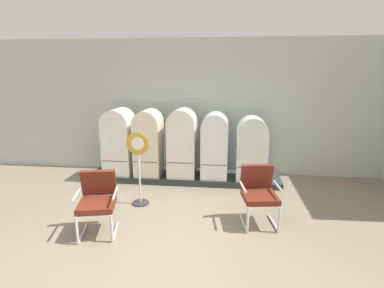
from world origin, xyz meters
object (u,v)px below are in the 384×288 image
refrigerator_1 (149,140)px  armchair_left (97,198)px  refrigerator_3 (215,143)px  sign_stand (139,171)px  refrigerator_0 (119,139)px  refrigerator_4 (252,147)px  refrigerator_2 (182,141)px  armchair_right (259,191)px

refrigerator_1 → armchair_left: size_ratio=1.55×
refrigerator_3 → sign_stand: (-1.35, -1.35, -0.25)m
refrigerator_0 → refrigerator_3: 2.21m
refrigerator_0 → sign_stand: bearing=-57.5°
refrigerator_1 → refrigerator_4: size_ratio=1.08×
refrigerator_2 → armchair_right: size_ratio=1.59×
refrigerator_3 → armchair_left: size_ratio=1.50×
armchair_left → sign_stand: bearing=71.0°
sign_stand → refrigerator_3: bearing=45.1°
refrigerator_0 → armchair_left: 2.49m
refrigerator_0 → refrigerator_3: size_ratio=1.05×
armchair_left → armchair_right: 2.58m
refrigerator_3 → refrigerator_2: bearing=-178.7°
refrigerator_0 → refrigerator_2: (1.48, -0.02, 0.01)m
refrigerator_2 → armchair_left: refrigerator_2 is taller
refrigerator_4 → armchair_left: bearing=-137.0°
refrigerator_1 → refrigerator_4: bearing=-1.1°
refrigerator_4 → armchair_left: refrigerator_4 is taller
refrigerator_3 → refrigerator_4: 0.81m
refrigerator_1 → armchair_left: refrigerator_1 is taller
sign_stand → armchair_left: bearing=-109.0°
refrigerator_3 → refrigerator_4: bearing=-3.6°
refrigerator_4 → armchair_left: size_ratio=1.43×
refrigerator_4 → sign_stand: size_ratio=0.99×
refrigerator_0 → refrigerator_4: (3.02, -0.05, -0.07)m
refrigerator_2 → armchair_right: bearing=-49.4°
refrigerator_0 → refrigerator_1: bearing=-0.8°
refrigerator_0 → refrigerator_3: bearing=-0.0°
refrigerator_1 → armchair_right: size_ratio=1.55×
armchair_right → refrigerator_0: bearing=149.0°
armchair_left → sign_stand: 1.11m
armchair_left → refrigerator_4: bearing=43.0°
refrigerator_2 → refrigerator_4: (1.54, -0.03, -0.08)m
armchair_right → refrigerator_3: bearing=114.0°
refrigerator_1 → armchair_right: (2.32, -1.80, -0.38)m
sign_stand → armchair_right: bearing=-11.9°
refrigerator_2 → refrigerator_4: bearing=-1.3°
armchair_right → armchair_left: bearing=-166.7°
refrigerator_2 → refrigerator_0: bearing=179.3°
refrigerator_0 → armchair_right: (3.02, -1.81, -0.38)m
refrigerator_3 → armchair_right: (0.81, -1.81, -0.35)m
refrigerator_2 → refrigerator_3: 0.73m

